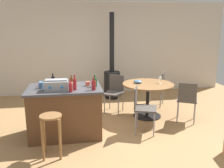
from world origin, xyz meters
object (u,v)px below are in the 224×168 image
object	(u,v)px
wood_stove	(112,78)
bottle_3	(53,80)
folding_chair_left	(115,90)
bottle_4	(95,82)
dining_table	(148,91)
serving_bowl	(138,82)
bottle_0	(75,84)
bottle_2	(70,87)
folding_chair_near	(187,98)
wooden_stool	(51,127)
bottle_1	(94,85)
cup_1	(88,84)
cup_4	(74,85)
bottle_5	(71,81)
wine_glass	(160,78)
cup_2	(41,85)
folding_chair_far	(158,86)
kitchen_island	(66,111)
toolbox	(56,85)
folding_chair_right	(142,106)
cup_0	(41,84)

from	to	relation	value
wood_stove	bottle_3	size ratio (longest dim) A/B	10.90
folding_chair_left	wood_stove	world-z (taller)	wood_stove
bottle_3	bottle_4	distance (m)	0.81
dining_table	serving_bowl	xyz separation A→B (m)	(-0.21, 0.08, 0.21)
bottle_0	bottle_2	world-z (taller)	bottle_0
folding_chair_near	bottle_4	xyz separation A→B (m)	(-1.94, -0.22, 0.47)
wooden_stool	bottle_1	world-z (taller)	bottle_1
bottle_3	cup_1	world-z (taller)	bottle_3
wooden_stool	cup_4	bearing A→B (deg)	63.28
bottle_3	folding_chair_near	bearing A→B (deg)	-1.42
serving_bowl	bottle_5	bearing A→B (deg)	-158.13
bottle_1	bottle_3	xyz separation A→B (m)	(-0.72, 0.52, -0.00)
cup_1	wine_glass	world-z (taller)	cup_1
cup_1	cup_2	world-z (taller)	cup_2
cup_1	bottle_2	bearing A→B (deg)	-128.19
wooden_stool	wood_stove	size ratio (longest dim) A/B	0.29
cup_2	cup_4	xyz separation A→B (m)	(0.57, -0.03, -0.01)
bottle_3	cup_4	bearing A→B (deg)	-36.73
bottle_3	wine_glass	distance (m)	2.30
folding_chair_far	cup_2	size ratio (longest dim) A/B	7.12
kitchen_island	toolbox	xyz separation A→B (m)	(-0.13, -0.17, 0.54)
wine_glass	serving_bowl	world-z (taller)	wine_glass
folding_chair_left	cup_1	bearing A→B (deg)	-123.78
folding_chair_right	wine_glass	size ratio (longest dim) A/B	6.11
bottle_5	cup_2	bearing A→B (deg)	-164.97
bottle_5	cup_2	world-z (taller)	bottle_5
serving_bowl	cup_0	bearing A→B (deg)	-164.41
folding_chair_near	serving_bowl	size ratio (longest dim) A/B	4.84
cup_4	wine_glass	world-z (taller)	cup_4
bottle_4	cup_2	world-z (taller)	bottle_4
kitchen_island	cup_4	world-z (taller)	cup_4
bottle_5	wine_glass	size ratio (longest dim) A/B	1.34
bottle_0	bottle_1	world-z (taller)	bottle_0
folding_chair_left	cup_0	xyz separation A→B (m)	(-1.54, -0.94, 0.44)
bottle_3	kitchen_island	bearing A→B (deg)	-50.40
dining_table	wood_stove	size ratio (longest dim) A/B	0.48
toolbox	folding_chair_far	bearing A→B (deg)	32.50
folding_chair_left	wood_stove	bearing A→B (deg)	84.34
dining_table	cup_4	bearing A→B (deg)	-157.25
folding_chair_right	cup_2	xyz separation A→B (m)	(-1.82, 0.14, 0.44)
folding_chair_left	folding_chair_far	bearing A→B (deg)	12.63
serving_bowl	cup_1	bearing A→B (deg)	-149.90
wooden_stool	bottle_2	world-z (taller)	bottle_2
folding_chair_left	toolbox	distance (m)	1.85
bottle_1	bottle_3	world-z (taller)	bottle_1
wood_stove	cup_2	bearing A→B (deg)	-126.66
folding_chair_right	bottle_5	world-z (taller)	bottle_5
serving_bowl	wood_stove	bearing A→B (deg)	102.77
bottle_3	bottle_4	world-z (taller)	bottle_3
folding_chair_far	wooden_stool	bearing A→B (deg)	-139.42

